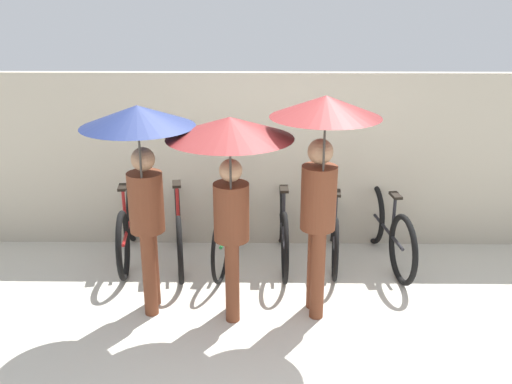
% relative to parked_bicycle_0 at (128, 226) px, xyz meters
% --- Properties ---
extents(ground_plane, '(30.00, 30.00, 0.00)m').
position_rel_parked_bicycle_0_xyz_m(ground_plane, '(1.46, -1.72, -0.39)').
color(ground_plane, beige).
extents(back_wall, '(10.92, 0.12, 2.05)m').
position_rel_parked_bicycle_0_xyz_m(back_wall, '(1.46, 0.45, 0.64)').
color(back_wall, '#B2A893').
rests_on(back_wall, ground).
extents(parked_bicycle_0, '(0.44, 1.74, 1.08)m').
position_rel_parked_bicycle_0_xyz_m(parked_bicycle_0, '(0.00, 0.00, 0.00)').
color(parked_bicycle_0, black).
rests_on(parked_bicycle_0, ground).
extents(parked_bicycle_1, '(0.47, 1.75, 0.98)m').
position_rel_parked_bicycle_0_xyz_m(parked_bicycle_1, '(0.58, -0.05, -0.01)').
color(parked_bicycle_1, black).
rests_on(parked_bicycle_1, ground).
extents(parked_bicycle_2, '(0.45, 1.77, 1.10)m').
position_rel_parked_bicycle_0_xyz_m(parked_bicycle_2, '(1.17, -0.03, 0.01)').
color(parked_bicycle_2, black).
rests_on(parked_bicycle_2, ground).
extents(parked_bicycle_3, '(0.44, 1.78, 0.97)m').
position_rel_parked_bicycle_0_xyz_m(parked_bicycle_3, '(1.75, -0.03, 0.01)').
color(parked_bicycle_3, black).
rests_on(parked_bicycle_3, ground).
extents(parked_bicycle_4, '(0.44, 1.69, 1.06)m').
position_rel_parked_bicycle_0_xyz_m(parked_bicycle_4, '(2.34, 0.02, -0.02)').
color(parked_bicycle_4, black).
rests_on(parked_bicycle_4, ground).
extents(parked_bicycle_5, '(0.44, 1.77, 1.08)m').
position_rel_parked_bicycle_0_xyz_m(parked_bicycle_5, '(2.92, -0.05, 0.00)').
color(parked_bicycle_5, black).
rests_on(parked_bicycle_5, ground).
extents(pedestrian_leading, '(0.97, 0.97, 2.01)m').
position_rel_parked_bicycle_0_xyz_m(pedestrian_leading, '(0.48, -1.22, 1.18)').
color(pedestrian_leading, brown).
rests_on(pedestrian_leading, ground).
extents(pedestrian_center, '(1.07, 1.07, 1.94)m').
position_rel_parked_bicycle_0_xyz_m(pedestrian_center, '(1.25, -1.33, 1.17)').
color(pedestrian_center, brown).
rests_on(pedestrian_center, ground).
extents(pedestrian_trailing, '(0.93, 0.93, 2.10)m').
position_rel_parked_bicycle_0_xyz_m(pedestrian_trailing, '(2.04, -1.25, 1.23)').
color(pedestrian_trailing, brown).
rests_on(pedestrian_trailing, ground).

